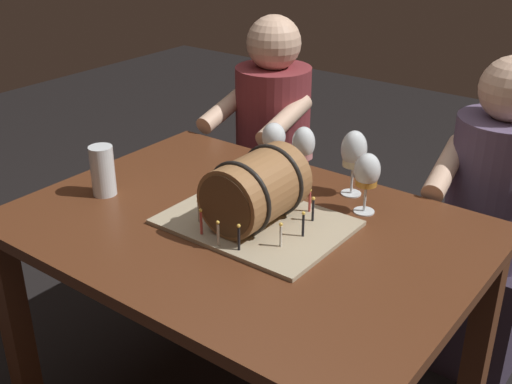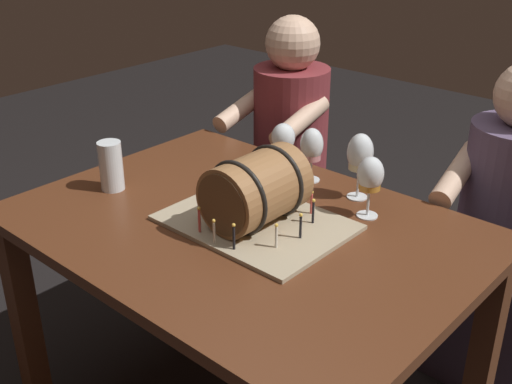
{
  "view_description": "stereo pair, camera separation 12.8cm",
  "coord_description": "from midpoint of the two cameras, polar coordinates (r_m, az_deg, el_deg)",
  "views": [
    {
      "loc": [
        0.98,
        -1.24,
        1.6
      ],
      "look_at": [
        0.03,
        0.02,
        0.85
      ],
      "focal_mm": 44.9,
      "sensor_mm": 36.0,
      "label": 1
    },
    {
      "loc": [
        1.08,
        -1.15,
        1.6
      ],
      "look_at": [
        0.03,
        0.02,
        0.85
      ],
      "focal_mm": 44.9,
      "sensor_mm": 36.0,
      "label": 2
    }
  ],
  "objects": [
    {
      "name": "wine_glass_amber",
      "position": [
        1.82,
        12.14,
        1.32
      ],
      "size": [
        0.08,
        0.08,
        0.18
      ],
      "color": "white",
      "rests_on": "dining_table"
    },
    {
      "name": "dining_table",
      "position": [
        1.85,
        0.92,
        -5.89
      ],
      "size": [
        1.29,
        0.93,
        0.75
      ],
      "color": "#562D19",
      "rests_on": "ground"
    },
    {
      "name": "wine_glass_white",
      "position": [
        1.92,
        11.15,
        3.21
      ],
      "size": [
        0.08,
        0.08,
        0.21
      ],
      "color": "white",
      "rests_on": "dining_table"
    },
    {
      "name": "wine_glass_empty",
      "position": [
        2.09,
        4.2,
        4.77
      ],
      "size": [
        0.08,
        0.08,
        0.16
      ],
      "color": "white",
      "rests_on": "dining_table"
    },
    {
      "name": "barrel_cake",
      "position": [
        1.75,
        2.1,
        -0.26
      ],
      "size": [
        0.49,
        0.37,
        0.21
      ],
      "color": "tan",
      "rests_on": "dining_table"
    },
    {
      "name": "person_seated_left",
      "position": [
        2.69,
        4.33,
        1.8
      ],
      "size": [
        0.36,
        0.46,
        1.17
      ],
      "color": "#4C1B1E",
      "rests_on": "ground"
    },
    {
      "name": "beer_pint",
      "position": [
        2.0,
        -11.0,
        2.08
      ],
      "size": [
        0.07,
        0.07,
        0.16
      ],
      "color": "white",
      "rests_on": "dining_table"
    },
    {
      "name": "wine_glass_rose",
      "position": [
        2.02,
        6.79,
        3.97
      ],
      "size": [
        0.07,
        0.07,
        0.18
      ],
      "color": "white",
      "rests_on": "dining_table"
    },
    {
      "name": "person_seated_right",
      "position": [
        2.32,
        22.42,
        -4.61
      ],
      "size": [
        0.38,
        0.48,
        1.14
      ],
      "color": "#372D40",
      "rests_on": "ground"
    }
  ]
}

